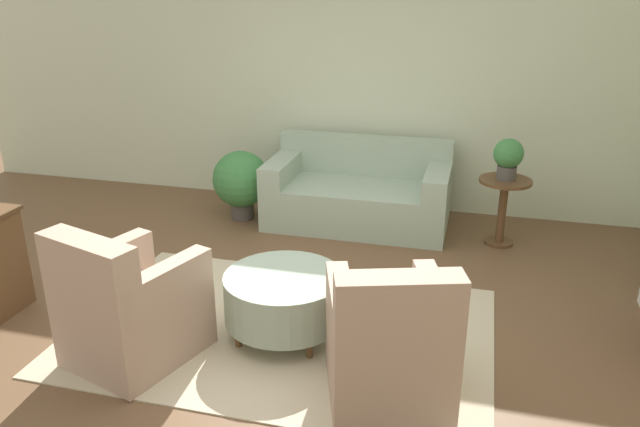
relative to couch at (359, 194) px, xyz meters
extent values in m
plane|color=brown|center=(-0.12, -2.29, -0.32)|extent=(16.00, 16.00, 0.00)
cube|color=beige|center=(-0.12, 0.65, 1.08)|extent=(9.75, 0.12, 2.80)
cube|color=beige|center=(-0.12, -2.29, -0.31)|extent=(3.08, 2.05, 0.01)
cube|color=#9EB29E|center=(0.00, -0.05, -0.09)|extent=(1.88, 0.97, 0.45)
cube|color=#9EB29E|center=(0.00, 0.34, 0.34)|extent=(1.88, 0.20, 0.41)
cube|color=#9EB29E|center=(-0.82, -0.07, 0.25)|extent=(0.24, 0.93, 0.23)
cube|color=#9EB29E|center=(0.82, -0.07, 0.25)|extent=(0.24, 0.93, 0.23)
cube|color=brown|center=(0.00, -0.51, -0.29)|extent=(1.69, 0.05, 0.06)
cube|color=tan|center=(-0.99, -2.84, -0.09)|extent=(0.93, 1.00, 0.43)
cube|color=tan|center=(-1.08, -3.14, 0.40)|extent=(0.74, 0.41, 0.55)
cube|color=tan|center=(-0.71, -2.91, 0.28)|extent=(0.37, 0.79, 0.30)
cube|color=tan|center=(-1.25, -2.73, 0.28)|extent=(0.37, 0.79, 0.30)
cube|color=brown|center=(-0.87, -2.48, -0.28)|extent=(0.63, 0.24, 0.06)
cube|color=tan|center=(0.75, -2.84, -0.09)|extent=(0.93, 1.00, 0.43)
cube|color=tan|center=(0.84, -3.14, 0.40)|extent=(0.74, 0.41, 0.55)
cube|color=tan|center=(1.02, -2.73, 0.28)|extent=(0.37, 0.79, 0.30)
cube|color=tan|center=(0.47, -2.91, 0.28)|extent=(0.37, 0.79, 0.30)
cube|color=brown|center=(0.63, -2.48, -0.28)|extent=(0.63, 0.24, 0.06)
cylinder|color=#9EB29E|center=(-0.09, -2.32, -0.01)|extent=(0.88, 0.88, 0.35)
cylinder|color=brown|center=(-0.35, -2.58, -0.25)|extent=(0.05, 0.05, 0.12)
cylinder|color=brown|center=(0.18, -2.58, -0.25)|extent=(0.05, 0.05, 0.12)
cylinder|color=brown|center=(-0.35, -2.05, -0.25)|extent=(0.05, 0.05, 0.12)
cylinder|color=brown|center=(0.18, -2.05, -0.25)|extent=(0.05, 0.05, 0.12)
cylinder|color=brown|center=(1.46, -0.21, 0.34)|extent=(0.50, 0.50, 0.03)
cylinder|color=brown|center=(1.46, -0.21, 0.00)|extent=(0.08, 0.08, 0.64)
cylinder|color=brown|center=(1.46, -0.21, -0.30)|extent=(0.27, 0.27, 0.03)
cylinder|color=#4C4742|center=(1.46, -0.21, 0.42)|extent=(0.18, 0.18, 0.14)
sphere|color=#3D7F42|center=(1.46, -0.21, 0.61)|extent=(0.28, 0.28, 0.28)
cylinder|color=#4C4742|center=(-1.25, -0.20, -0.22)|extent=(0.25, 0.25, 0.19)
sphere|color=#3D7F42|center=(-1.25, -0.20, 0.13)|extent=(0.61, 0.61, 0.61)
camera|label=1|loc=(1.18, -6.13, 2.19)|focal=35.00mm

